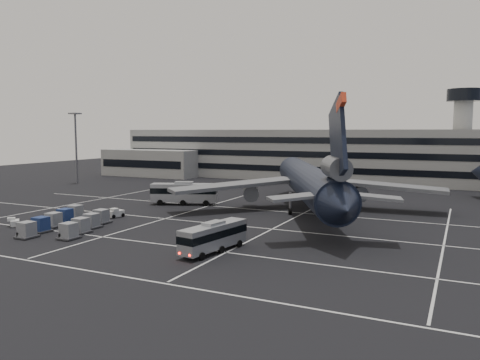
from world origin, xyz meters
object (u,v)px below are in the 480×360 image
trijet_main (309,182)px  bus_far (184,192)px  tug_a (115,213)px  uld_cluster (68,222)px  bus_near (214,235)px

trijet_main → bus_far: size_ratio=4.38×
trijet_main → tug_a: (-26.38, -17.14, -4.58)m
trijet_main → bus_far: (-23.51, -1.43, -2.89)m
trijet_main → tug_a: bearing=-172.6°
tug_a → bus_far: bearing=94.6°
bus_far → uld_cluster: size_ratio=0.78×
trijet_main → bus_near: trijet_main is taller
trijet_main → uld_cluster: bearing=-160.3°
tug_a → uld_cluster: 9.71m
tug_a → trijet_main: bearing=48.0°
bus_near → tug_a: bearing=163.5°
tug_a → uld_cluster: bearing=-76.0°
bus_near → uld_cluster: bus_near is taller
trijet_main → tug_a: trijet_main is taller
bus_far → uld_cluster: (-3.05, -25.42, -1.34)m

